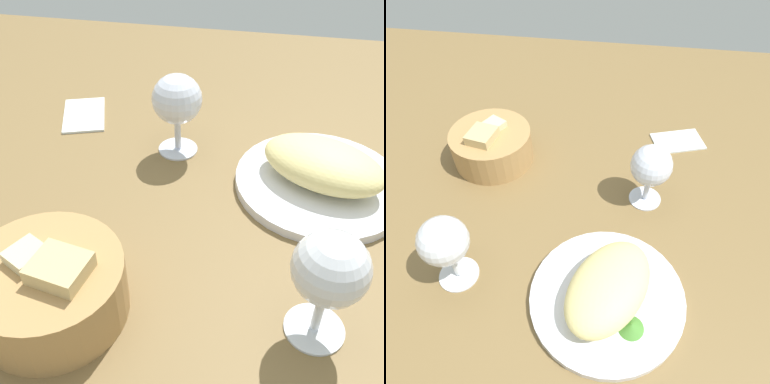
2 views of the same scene
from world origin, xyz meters
TOP-DOWN VIEW (x-y plane):
  - ground_plane at (0.00, 0.00)cm, footprint 140.00×140.00cm
  - plate at (-16.15, -14.33)cm, footprint 24.11×24.11cm
  - omelette at (-16.15, -14.33)cm, footprint 20.44×17.14cm
  - lettuce_garnish at (-20.80, -18.16)cm, footprint 3.87×3.87cm
  - bread_basket at (12.92, 12.67)cm, footprint 16.66×16.66cm
  - wine_glass_near at (5.73, -19.82)cm, footprint 7.56×7.56cm
  - wine_glass_far at (-15.28, 10.19)cm, footprint 7.58×7.58cm
  - folded_napkin at (24.04, -26.90)cm, footprint 10.06×12.63cm

SIDE VIEW (x-z plane):
  - ground_plane at x=0.00cm, z-range -2.00..0.00cm
  - folded_napkin at x=24.04cm, z-range 0.00..0.80cm
  - plate at x=-16.15cm, z-range 0.00..1.40cm
  - lettuce_garnish at x=-20.80cm, z-range 1.40..2.78cm
  - bread_basket at x=12.92cm, z-range -0.69..8.21cm
  - omelette at x=-16.15cm, z-range 1.40..6.88cm
  - wine_glass_near at x=5.73cm, z-range 2.16..15.05cm
  - wine_glass_far at x=-15.28cm, z-range 2.44..16.09cm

